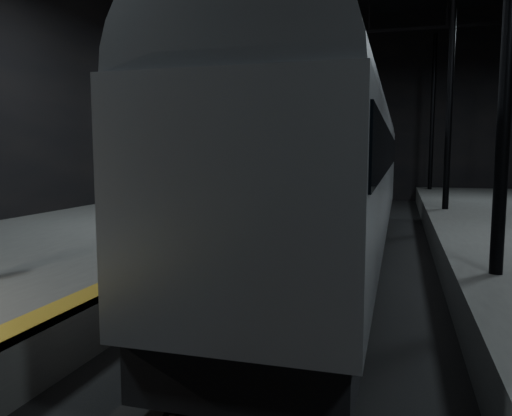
% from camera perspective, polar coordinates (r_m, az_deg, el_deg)
% --- Properties ---
extents(ground, '(44.00, 44.00, 0.00)m').
position_cam_1_polar(ground, '(15.36, 8.74, -6.65)').
color(ground, black).
rests_on(ground, ground).
extents(platform_left, '(9.00, 43.80, 1.00)m').
position_cam_1_polar(platform_left, '(17.80, -15.96, -3.38)').
color(platform_left, '#4D4D4B').
rests_on(platform_left, ground).
extents(tactile_strip, '(0.50, 43.80, 0.01)m').
position_cam_1_polar(tactile_strip, '(15.90, -2.90, -2.45)').
color(tactile_strip, '#845F18').
rests_on(tactile_strip, platform_left).
extents(track, '(2.40, 43.00, 0.24)m').
position_cam_1_polar(track, '(15.34, 8.75, -6.40)').
color(track, '#3F3328').
rests_on(track, ground).
extents(train, '(3.22, 21.52, 5.75)m').
position_cam_1_polar(train, '(15.94, 9.39, 5.46)').
color(train, '#A8AAB0').
rests_on(train, ground).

